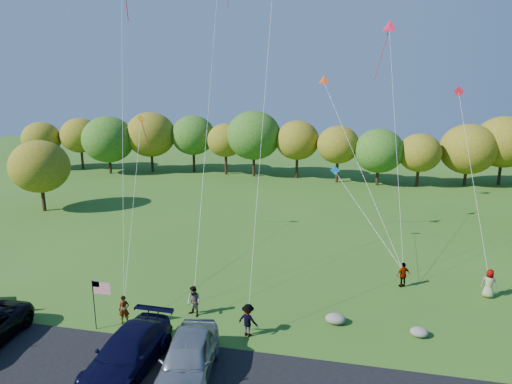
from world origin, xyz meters
TOP-DOWN VIEW (x-y plane):
  - ground at (0.00, 0.00)m, footprint 140.00×140.00m
  - asphalt_lane at (0.00, -4.00)m, footprint 44.00×6.00m
  - treeline at (3.95, 35.91)m, footprint 75.27×27.92m
  - minivan_navy at (-1.78, -3.53)m, footprint 2.46×5.81m
  - minivan_silver at (1.01, -3.48)m, footprint 2.96×5.68m
  - flyer_a at (-3.93, 0.18)m, footprint 0.65×0.54m
  - flyer_b at (-0.60, 1.68)m, footprint 1.03×0.95m
  - flyer_c at (2.73, 0.40)m, footprint 1.22×0.89m
  - flyer_d at (10.85, 7.87)m, footprint 1.00×0.81m
  - flyer_e at (15.66, 7.48)m, footprint 0.97×0.78m
  - park_bench at (-11.05, -0.37)m, footprint 1.82×0.80m
  - flag_assembly at (-4.78, -0.70)m, footprint 1.01×0.65m
  - boulder_near at (6.98, 2.52)m, footprint 1.07×0.84m
  - boulder_far at (11.15, 2.14)m, footprint 0.90×0.75m

SIDE VIEW (x-z plane):
  - ground at x=0.00m, z-range 0.00..0.00m
  - asphalt_lane at x=0.00m, z-range 0.00..0.06m
  - boulder_far at x=11.15m, z-range 0.00..0.47m
  - boulder_near at x=6.98m, z-range 0.00..0.53m
  - park_bench at x=-11.05m, z-range 0.04..1.07m
  - flyer_a at x=-3.93m, z-range 0.00..1.53m
  - flyer_d at x=10.85m, z-range 0.00..1.59m
  - flyer_c at x=2.73m, z-range 0.00..1.69m
  - flyer_b at x=-0.60m, z-range 0.00..1.70m
  - flyer_e at x=15.66m, z-range 0.00..1.74m
  - minivan_navy at x=-1.78m, z-range 0.06..1.73m
  - minivan_silver at x=1.01m, z-range 0.06..1.91m
  - flag_assembly at x=-4.78m, z-range 0.70..3.42m
  - treeline at x=3.95m, z-range 0.51..8.90m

